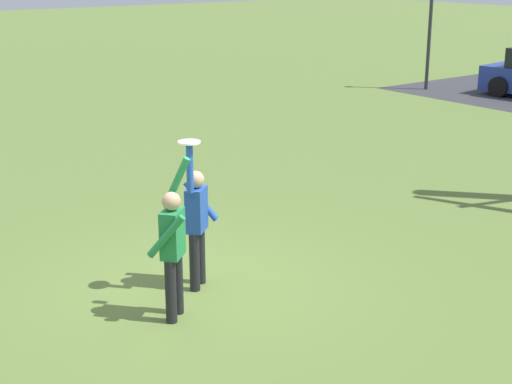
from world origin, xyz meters
The scene contains 5 objects.
ground_plane centered at (0.00, 0.00, 0.00)m, with size 120.00×120.00×0.00m, color olive.
person_catcher centered at (0.00, 0.03, 0.98)m, with size 0.55×0.57×2.08m.
person_defender centered at (0.62, -0.71, 0.98)m, with size 0.64×0.66×2.05m.
frisbee_disc centered at (0.14, -0.14, 2.09)m, with size 0.29×0.29×0.02m, color white.
lamppost_by_lot centered at (-9.28, 15.34, 2.59)m, with size 0.28×0.28×4.26m.
Camera 1 is at (8.19, -5.11, 4.32)m, focal length 53.37 mm.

